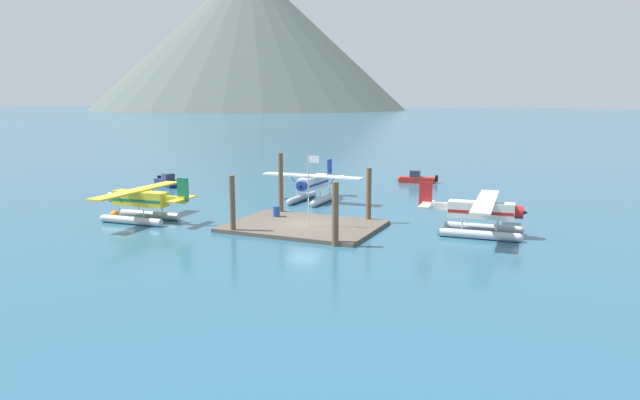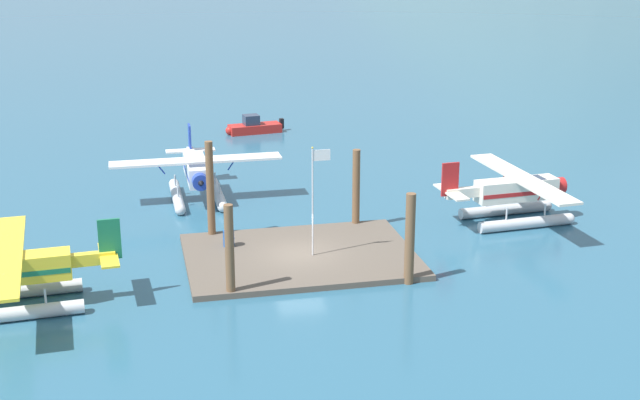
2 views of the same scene
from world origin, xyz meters
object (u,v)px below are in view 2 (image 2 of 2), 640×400
flagpole (315,188)px  fuel_drum (229,238)px  seaplane_cream_stbd_fwd (516,195)px  boat_red_open_north (253,127)px  seaplane_white_bow_left (196,175)px  seaplane_yellow_port_aft (15,276)px

flagpole → fuel_drum: size_ratio=6.47×
seaplane_cream_stbd_fwd → flagpole: bearing=-164.6°
seaplane_cream_stbd_fwd → boat_red_open_north: bearing=114.6°
flagpole → fuel_drum: flagpole is taller
seaplane_white_bow_left → boat_red_open_north: bearing=70.7°
fuel_drum → seaplane_cream_stbd_fwd: bearing=4.3°
flagpole → seaplane_white_bow_left: size_ratio=0.55×
seaplane_cream_stbd_fwd → seaplane_yellow_port_aft: (-26.73, -6.35, 0.00)m
fuel_drum → seaplane_cream_stbd_fwd: 16.73m
flagpole → boat_red_open_north: 28.83m
seaplane_yellow_port_aft → boat_red_open_north: (15.21, 31.52, -1.09)m
flagpole → fuel_drum: 5.64m
seaplane_cream_stbd_fwd → boat_red_open_north: size_ratio=2.15×
boat_red_open_north → flagpole: bearing=-92.0°
flagpole → boat_red_open_north: size_ratio=1.17×
fuel_drum → seaplane_cream_stbd_fwd: (16.66, 1.25, 0.84)m
fuel_drum → seaplane_yellow_port_aft: size_ratio=0.08×
flagpole → seaplane_white_bow_left: bearing=113.5°
seaplane_cream_stbd_fwd → seaplane_white_bow_left: bearing=155.3°
flagpole → seaplane_white_bow_left: (-5.00, 11.52, -2.28)m
fuel_drum → boat_red_open_north: (5.15, 26.41, -0.25)m
flagpole → seaplane_yellow_port_aft: flagpole is taller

